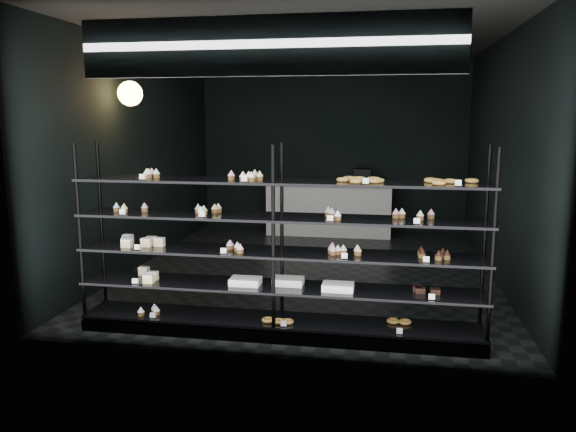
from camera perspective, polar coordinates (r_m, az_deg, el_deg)
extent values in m
cube|color=black|center=(8.07, 2.29, -5.45)|extent=(5.00, 6.00, 0.01)
cube|color=black|center=(7.84, 2.46, 17.63)|extent=(5.00, 6.00, 0.01)
cube|color=black|center=(10.77, 4.50, 7.06)|extent=(5.00, 0.01, 3.20)
cube|color=black|center=(4.85, -2.33, 3.37)|extent=(5.00, 0.01, 3.20)
cube|color=black|center=(8.49, -14.70, 5.95)|extent=(0.01, 6.00, 3.20)
cube|color=black|center=(7.86, 20.82, 5.31)|extent=(0.01, 6.00, 3.20)
cube|color=black|center=(5.75, -1.02, -11.39)|extent=(4.00, 0.50, 0.12)
cylinder|color=black|center=(5.97, -20.38, -1.96)|extent=(0.04, 0.04, 1.85)
cylinder|color=black|center=(6.35, -18.40, -1.15)|extent=(0.04, 0.04, 1.85)
cylinder|color=black|center=(5.27, -1.50, -2.86)|extent=(0.04, 0.04, 1.85)
cylinder|color=black|center=(5.69, -0.63, -1.89)|extent=(0.04, 0.04, 1.85)
cylinder|color=black|center=(5.26, 20.09, -3.52)|extent=(0.04, 0.04, 1.85)
cylinder|color=black|center=(5.68, 19.33, -2.49)|extent=(0.04, 0.04, 1.85)
cube|color=black|center=(5.72, -1.02, -10.55)|extent=(4.00, 0.50, 0.03)
cube|color=black|center=(5.60, -1.03, -7.20)|extent=(4.00, 0.50, 0.02)
cube|color=black|center=(5.51, -1.04, -3.73)|extent=(4.00, 0.50, 0.02)
cube|color=black|center=(5.44, -1.06, -0.14)|extent=(4.00, 0.50, 0.02)
cube|color=black|center=(5.39, -1.07, 3.52)|extent=(4.00, 0.50, 0.02)
cube|color=white|center=(5.59, -14.22, 3.84)|extent=(0.06, 0.04, 0.06)
cube|color=white|center=(5.28, -4.86, 3.76)|extent=(0.06, 0.04, 0.06)
cube|color=white|center=(5.11, 7.59, 3.50)|extent=(0.05, 0.04, 0.06)
cube|color=white|center=(5.14, 16.42, 3.21)|extent=(0.06, 0.04, 0.06)
cube|color=white|center=(5.76, -16.76, 0.39)|extent=(0.06, 0.04, 0.06)
cube|color=white|center=(5.42, -8.28, 0.13)|extent=(0.05, 0.04, 0.06)
cube|color=white|center=(5.18, 4.35, -0.27)|extent=(0.05, 0.04, 0.06)
cube|color=white|center=(5.17, 12.87, -0.52)|extent=(0.06, 0.04, 0.06)
cube|color=white|center=(5.77, -15.42, -3.07)|extent=(0.06, 0.04, 0.06)
cube|color=white|center=(5.43, -6.08, -3.57)|extent=(0.06, 0.04, 0.06)
cube|color=white|center=(5.25, 5.51, -4.07)|extent=(0.05, 0.04, 0.06)
cube|color=white|center=(5.25, 14.37, -4.33)|extent=(0.06, 0.04, 0.06)
cube|color=white|center=(5.87, -15.42, -6.39)|extent=(0.06, 0.04, 0.06)
cube|color=white|center=(5.35, 14.43, -7.97)|extent=(0.06, 0.04, 0.06)
cube|color=white|center=(5.89, -13.28, -9.82)|extent=(0.06, 0.04, 0.06)
cube|color=white|center=(5.53, -0.50, -10.89)|extent=(0.05, 0.04, 0.06)
cube|color=white|center=(5.45, 11.52, -11.41)|extent=(0.06, 0.04, 0.06)
cube|color=#0D0B3B|center=(4.93, -2.22, 16.89)|extent=(3.20, 0.04, 0.45)
cube|color=white|center=(4.91, -2.27, 16.92)|extent=(3.30, 0.02, 0.50)
cylinder|color=black|center=(7.57, -15.91, 15.23)|extent=(0.01, 0.01, 0.58)
sphere|color=#FDAB58|center=(7.54, -15.74, 11.89)|extent=(0.31, 0.31, 0.31)
cube|color=beige|center=(10.39, 4.20, 0.63)|extent=(2.26, 0.60, 0.92)
cube|color=black|center=(10.32, 4.24, 3.31)|extent=(2.35, 0.65, 0.06)
cube|color=black|center=(10.27, 7.57, 4.08)|extent=(0.30, 0.30, 0.25)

